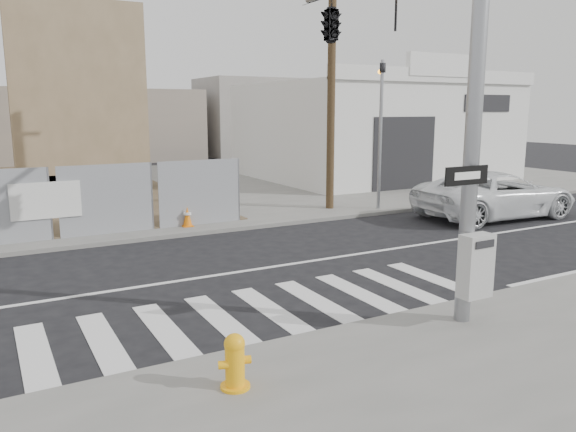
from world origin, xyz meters
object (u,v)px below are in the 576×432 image
signal_pole (371,51)px  traffic_cone_d (187,217)px  suv (496,194)px  fire_hydrant (235,361)px  auto_shop (372,130)px

signal_pole → traffic_cone_d: signal_pole is taller
suv → traffic_cone_d: 10.35m
fire_hydrant → suv: (12.65, 6.93, 0.31)m
suv → signal_pole: bearing=118.5°
suv → traffic_cone_d: bearing=76.3°
signal_pole → auto_shop: size_ratio=0.58×
signal_pole → traffic_cone_d: bearing=102.7°
auto_shop → traffic_cone_d: size_ratio=19.44×
auto_shop → signal_pole: bearing=-127.5°
suv → fire_hydrant: bearing=122.4°
fire_hydrant → traffic_cone_d: fire_hydrant is taller
auto_shop → traffic_cone_d: auto_shop is taller
auto_shop → fire_hydrant: bearing=-131.2°
traffic_cone_d → fire_hydrant: bearing=-105.5°
signal_pole → auto_shop: (11.50, 15.01, -2.25)m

